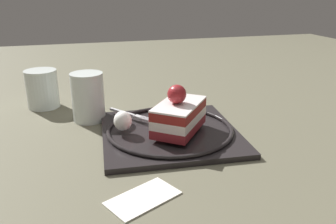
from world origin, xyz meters
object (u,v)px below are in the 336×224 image
(drink_glass_near, at_px, (88,100))
(cake_slice, at_px, (178,114))
(dessert_plate, at_px, (168,131))
(drink_glass_far, at_px, (42,90))
(whipped_cream_dollop, at_px, (123,121))
(folded_napkin, at_px, (143,197))
(fork, at_px, (131,115))

(drink_glass_near, bearing_deg, cake_slice, 47.74)
(dessert_plate, height_order, drink_glass_near, drink_glass_near)
(drink_glass_near, bearing_deg, drink_glass_far, -139.55)
(cake_slice, distance_m, drink_glass_near, 0.21)
(whipped_cream_dollop, relative_size, folded_napkin, 0.38)
(cake_slice, relative_size, folded_napkin, 1.40)
(dessert_plate, bearing_deg, drink_glass_near, -131.99)
(cake_slice, bearing_deg, folded_napkin, -30.66)
(drink_glass_far, xyz_separation_m, folded_napkin, (0.42, 0.15, -0.04))
(fork, bearing_deg, folded_napkin, -6.51)
(cake_slice, height_order, drink_glass_far, cake_slice)
(drink_glass_near, height_order, drink_glass_far, drink_glass_near)
(dessert_plate, relative_size, drink_glass_near, 2.65)
(cake_slice, xyz_separation_m, whipped_cream_dollop, (-0.02, -0.10, -0.01))
(folded_napkin, bearing_deg, cake_slice, 149.34)
(cake_slice, xyz_separation_m, drink_glass_near, (-0.14, -0.15, -0.00))
(dessert_plate, xyz_separation_m, drink_glass_near, (-0.12, -0.14, 0.04))
(cake_slice, distance_m, drink_glass_far, 0.35)
(cake_slice, bearing_deg, dessert_plate, -134.57)
(fork, bearing_deg, dessert_plate, 36.70)
(drink_glass_near, distance_m, drink_glass_far, 0.15)
(drink_glass_far, bearing_deg, dessert_plate, 44.62)
(whipped_cream_dollop, bearing_deg, drink_glass_far, -146.53)
(fork, distance_m, drink_glass_far, 0.24)
(whipped_cream_dollop, relative_size, fork, 0.39)
(folded_napkin, bearing_deg, dessert_plate, 155.10)
(whipped_cream_dollop, relative_size, drink_glass_near, 0.36)
(dessert_plate, bearing_deg, fork, -143.30)
(cake_slice, distance_m, whipped_cream_dollop, 0.10)
(dessert_plate, bearing_deg, cake_slice, 45.43)
(drink_glass_near, distance_m, folded_napkin, 0.32)
(dessert_plate, xyz_separation_m, folded_napkin, (0.19, -0.09, -0.01))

